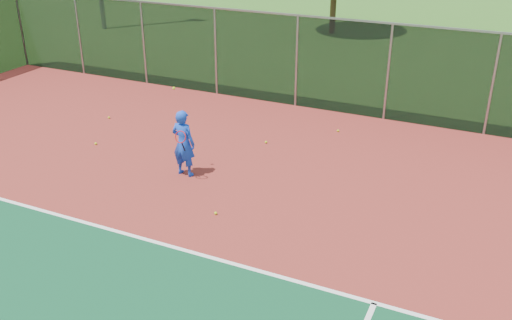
# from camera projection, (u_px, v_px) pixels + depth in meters

# --- Properties ---
(court_apron) EXTENTS (30.00, 20.00, 0.02)m
(court_apron) POSITION_uv_depth(u_px,v_px,m) (246.00, 306.00, 9.85)
(court_apron) COLOR maroon
(court_apron) RESTS_ON ground
(fence_back) EXTENTS (30.00, 0.06, 3.03)m
(fence_back) POSITION_uv_depth(u_px,v_px,m) (388.00, 71.00, 17.41)
(fence_back) COLOR black
(fence_back) RESTS_ON court_apron
(tennis_player) EXTENTS (0.65, 0.63, 2.25)m
(tennis_player) POSITION_uv_depth(u_px,v_px,m) (184.00, 143.00, 14.12)
(tennis_player) COLOR blue
(tennis_player) RESTS_ON court_apron
(practice_ball_0) EXTENTS (0.07, 0.07, 0.07)m
(practice_ball_0) POSITION_uv_depth(u_px,v_px,m) (109.00, 118.00, 18.06)
(practice_ball_0) COLOR #B9D318
(practice_ball_0) RESTS_ON court_apron
(practice_ball_2) EXTENTS (0.07, 0.07, 0.07)m
(practice_ball_2) POSITION_uv_depth(u_px,v_px,m) (216.00, 213.00, 12.64)
(practice_ball_2) COLOR #B9D318
(practice_ball_2) RESTS_ON court_apron
(practice_ball_3) EXTENTS (0.07, 0.07, 0.07)m
(practice_ball_3) POSITION_uv_depth(u_px,v_px,m) (338.00, 131.00, 17.05)
(practice_ball_3) COLOR #B9D318
(practice_ball_3) RESTS_ON court_apron
(practice_ball_4) EXTENTS (0.07, 0.07, 0.07)m
(practice_ball_4) POSITION_uv_depth(u_px,v_px,m) (266.00, 142.00, 16.27)
(practice_ball_4) COLOR #B9D318
(practice_ball_4) RESTS_ON court_apron
(practice_ball_6) EXTENTS (0.07, 0.07, 0.07)m
(practice_ball_6) POSITION_uv_depth(u_px,v_px,m) (96.00, 144.00, 16.17)
(practice_ball_6) COLOR #B9D318
(practice_ball_6) RESTS_ON court_apron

